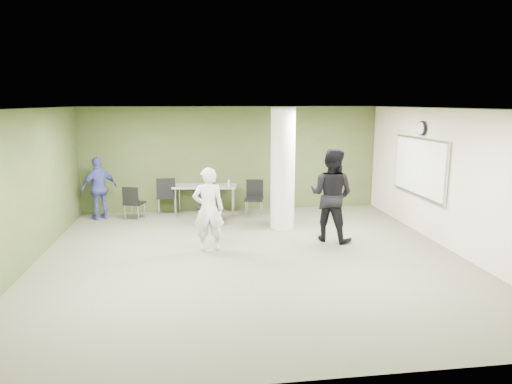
{
  "coord_description": "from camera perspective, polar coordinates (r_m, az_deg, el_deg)",
  "views": [
    {
      "loc": [
        -1.02,
        -8.25,
        2.91
      ],
      "look_at": [
        0.24,
        1.0,
        1.07
      ],
      "focal_mm": 32.0,
      "sensor_mm": 36.0,
      "label": 1
    }
  ],
  "objects": [
    {
      "name": "floor",
      "position": [
        8.81,
        -0.67,
        -8.13
      ],
      "size": [
        8.0,
        8.0,
        0.0
      ],
      "primitive_type": "plane",
      "color": "#515241",
      "rests_on": "ground"
    },
    {
      "name": "ceiling",
      "position": [
        8.31,
        -0.72,
        10.41
      ],
      "size": [
        8.0,
        8.0,
        0.0
      ],
      "primitive_type": "plane",
      "rotation": [
        3.14,
        0.0,
        0.0
      ],
      "color": "white",
      "rests_on": "wall_back"
    },
    {
      "name": "wall_back",
      "position": [
        12.38,
        -2.99,
        4.15
      ],
      "size": [
        8.0,
        2.8,
        0.02
      ],
      "primitive_type": "cube",
      "rotation": [
        1.57,
        0.0,
        0.0
      ],
      "color": "#424E24",
      "rests_on": "floor"
    },
    {
      "name": "wall_left",
      "position": [
        8.9,
        -27.19,
        0.15
      ],
      "size": [
        0.02,
        8.0,
        2.8
      ],
      "primitive_type": "cube",
      "color": "#424E24",
      "rests_on": "floor"
    },
    {
      "name": "wall_right_cream",
      "position": [
        9.77,
        23.27,
        1.37
      ],
      "size": [
        0.02,
        8.0,
        2.8
      ],
      "primitive_type": "cube",
      "color": "beige",
      "rests_on": "floor"
    },
    {
      "name": "column",
      "position": [
        10.55,
        3.36,
        2.93
      ],
      "size": [
        0.56,
        0.56,
        2.8
      ],
      "primitive_type": "cylinder",
      "color": "silver",
      "rests_on": "floor"
    },
    {
      "name": "whiteboard",
      "position": [
        10.76,
        19.7,
        2.98
      ],
      "size": [
        0.05,
        2.3,
        1.3
      ],
      "color": "silver",
      "rests_on": "wall_right_cream"
    },
    {
      "name": "wall_clock",
      "position": [
        10.68,
        20.01,
        7.5
      ],
      "size": [
        0.06,
        0.32,
        0.32
      ],
      "color": "black",
      "rests_on": "wall_right_cream"
    },
    {
      "name": "folding_table",
      "position": [
        12.0,
        -6.33,
        0.6
      ],
      "size": [
        1.71,
        0.93,
        1.02
      ],
      "rotation": [
        0.0,
        0.0,
        -0.14
      ],
      "color": "gray",
      "rests_on": "floor"
    },
    {
      "name": "wastebasket",
      "position": [
        12.12,
        -5.93,
        -2.05
      ],
      "size": [
        0.26,
        0.26,
        0.3
      ],
      "primitive_type": "cylinder",
      "color": "#4C4C4C",
      "rests_on": "floor"
    },
    {
      "name": "chair_back_left",
      "position": [
        11.73,
        -15.14,
        -1.05
      ],
      "size": [
        0.55,
        0.55,
        0.87
      ],
      "rotation": [
        0.0,
        0.0,
        2.79
      ],
      "color": "black",
      "rests_on": "floor"
    },
    {
      "name": "chair_back_right",
      "position": [
        12.05,
        -11.14,
        -0.15
      ],
      "size": [
        0.51,
        0.51,
        1.0
      ],
      "rotation": [
        0.0,
        0.0,
        3.17
      ],
      "color": "black",
      "rests_on": "floor"
    },
    {
      "name": "chair_table_left",
      "position": [
        11.04,
        -6.05,
        -1.34
      ],
      "size": [
        0.52,
        0.52,
        0.91
      ],
      "rotation": [
        0.0,
        0.0,
        -0.15
      ],
      "color": "black",
      "rests_on": "floor"
    },
    {
      "name": "chair_table_right",
      "position": [
        11.8,
        -0.21,
        -0.39
      ],
      "size": [
        0.56,
        0.56,
        0.93
      ],
      "rotation": [
        0.0,
        0.0,
        -0.23
      ],
      "color": "black",
      "rests_on": "floor"
    },
    {
      "name": "woman_white",
      "position": [
        9.0,
        -5.96,
        -2.2
      ],
      "size": [
        0.63,
        0.42,
        1.68
      ],
      "primitive_type": "imported",
      "rotation": [
        0.0,
        0.0,
        3.18
      ],
      "color": "silver",
      "rests_on": "floor"
    },
    {
      "name": "man_black",
      "position": [
        9.74,
        9.39,
        -0.37
      ],
      "size": [
        1.22,
        1.18,
        1.97
      ],
      "primitive_type": "imported",
      "rotation": [
        0.0,
        0.0,
        2.48
      ],
      "color": "black",
      "rests_on": "floor"
    },
    {
      "name": "man_blue",
      "position": [
        12.08,
        -19.0,
        0.44
      ],
      "size": [
        0.98,
        0.84,
        1.58
      ],
      "primitive_type": "imported",
      "rotation": [
        0.0,
        0.0,
        3.75
      ],
      "color": "#4249A4",
      "rests_on": "floor"
    }
  ]
}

